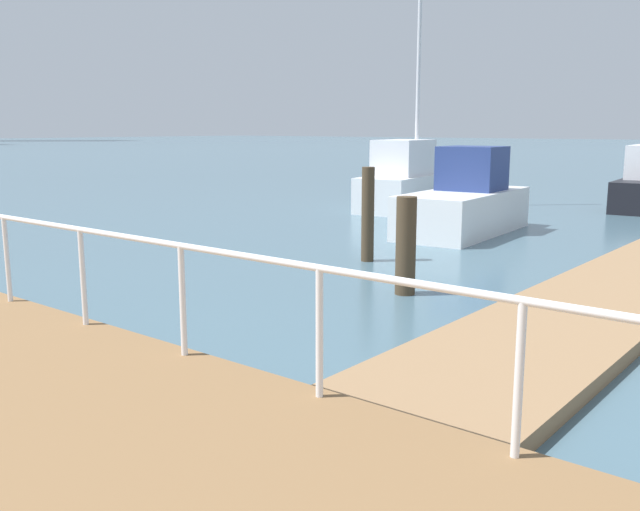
# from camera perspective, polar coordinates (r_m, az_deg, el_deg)

# --- Properties ---
(ground_plane) EXTENTS (300.00, 300.00, 0.00)m
(ground_plane) POSITION_cam_1_polar(r_m,az_deg,el_deg) (13.58, -17.84, -0.75)
(ground_plane) COLOR #476675
(floating_dock) EXTENTS (13.90, 2.00, 0.18)m
(floating_dock) POSITION_cam_1_polar(r_m,az_deg,el_deg) (11.34, 23.25, -2.79)
(floating_dock) COLOR #93704C
(floating_dock) RESTS_ON ground_plane
(boardwalk_railing) EXTENTS (0.06, 29.70, 1.08)m
(boardwalk_railing) POSITION_cam_1_polar(r_m,az_deg,el_deg) (4.60, 16.19, -6.16)
(boardwalk_railing) COLOR white
(boardwalk_railing) RESTS_ON boardwalk
(dock_piling_0) EXTENTS (0.31, 0.31, 1.50)m
(dock_piling_0) POSITION_cam_1_polar(r_m,az_deg,el_deg) (10.62, 7.05, 0.79)
(dock_piling_0) COLOR #473826
(dock_piling_0) RESTS_ON ground_plane
(dock_piling_1) EXTENTS (0.24, 0.24, 1.79)m
(dock_piling_1) POSITION_cam_1_polar(r_m,az_deg,el_deg) (13.21, 3.94, 3.37)
(dock_piling_1) COLOR #473826
(dock_piling_1) RESTS_ON ground_plane
(moored_boat_1) EXTENTS (6.08, 2.46, 9.72)m
(moored_boat_1) POSITION_cam_1_polar(r_m,az_deg,el_deg) (22.50, 7.63, 6.05)
(moored_boat_1) COLOR white
(moored_boat_1) RESTS_ON ground_plane
(moored_boat_2) EXTENTS (4.51, 2.11, 2.07)m
(moored_boat_2) POSITION_cam_1_polar(r_m,az_deg,el_deg) (17.17, 11.83, 4.20)
(moored_boat_2) COLOR white
(moored_boat_2) RESTS_ON ground_plane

